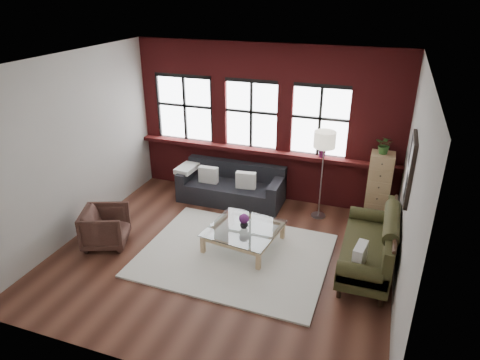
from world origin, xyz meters
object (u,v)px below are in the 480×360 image
(vintage_settee, at_px, (368,242))
(vase, at_px, (244,224))
(dark_sofa, at_px, (231,184))
(drawer_chest, at_px, (378,188))
(armchair, at_px, (106,227))
(floor_lamp, at_px, (322,172))
(coffee_table, at_px, (244,237))

(vintage_settee, xyz_separation_m, vase, (-2.04, -0.04, -0.06))
(dark_sofa, xyz_separation_m, drawer_chest, (2.91, 0.16, 0.30))
(dark_sofa, distance_m, vintage_settee, 3.24)
(armchair, xyz_separation_m, vase, (2.30, 0.72, 0.11))
(dark_sofa, distance_m, floor_lamp, 1.94)
(dark_sofa, xyz_separation_m, armchair, (-1.49, -2.27, -0.05))
(coffee_table, height_order, drawer_chest, drawer_chest)
(dark_sofa, height_order, vintage_settee, vintage_settee)
(vintage_settee, distance_m, armchair, 4.41)
(vintage_settee, height_order, coffee_table, vintage_settee)
(vintage_settee, xyz_separation_m, coffee_table, (-2.04, -0.04, -0.33))
(coffee_table, bearing_deg, vintage_settee, 0.98)
(vintage_settee, relative_size, floor_lamp, 1.01)
(armchair, bearing_deg, floor_lamp, -77.88)
(floor_lamp, bearing_deg, vase, -124.63)
(vintage_settee, xyz_separation_m, armchair, (-4.34, -0.75, -0.17))
(armchair, height_order, drawer_chest, drawer_chest)
(dark_sofa, relative_size, coffee_table, 1.87)
(coffee_table, height_order, floor_lamp, floor_lamp)
(floor_lamp, bearing_deg, coffee_table, -124.63)
(armchair, relative_size, drawer_chest, 0.54)
(armchair, xyz_separation_m, coffee_table, (2.30, 0.72, -0.16))
(dark_sofa, relative_size, vintage_settee, 1.12)
(dark_sofa, bearing_deg, coffee_table, -62.17)
(coffee_table, distance_m, drawer_chest, 2.75)
(floor_lamp, bearing_deg, dark_sofa, 178.79)
(armchair, height_order, floor_lamp, floor_lamp)
(armchair, distance_m, vase, 2.42)
(vase, bearing_deg, vintage_settee, 0.98)
(dark_sofa, relative_size, drawer_chest, 1.56)
(coffee_table, distance_m, vase, 0.27)
(drawer_chest, xyz_separation_m, floor_lamp, (-1.05, -0.20, 0.26))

